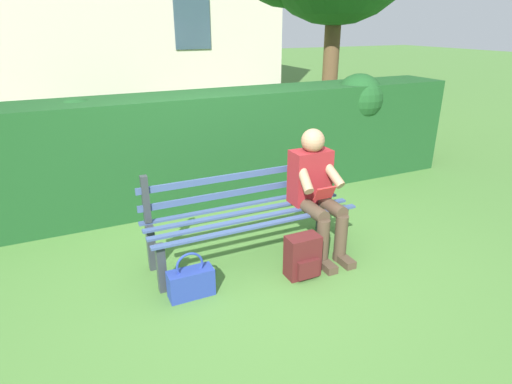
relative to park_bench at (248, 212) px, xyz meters
name	(u,v)px	position (x,y,z in m)	size (l,w,h in m)	color
ground	(252,257)	(0.00, 0.07, -0.44)	(60.00, 60.00, 0.00)	#477533
park_bench	(248,212)	(0.00, 0.00, 0.00)	(1.96, 0.54, 0.88)	#2D3338
person_seated	(316,189)	(-0.63, 0.17, 0.19)	(0.44, 0.73, 1.18)	maroon
hedge_backdrop	(226,142)	(-0.39, -1.54, 0.25)	(6.51, 0.81, 1.45)	#19471E
backpack	(303,257)	(-0.27, 0.55, -0.25)	(0.29, 0.24, 0.38)	#4C1919
handbag	(191,282)	(0.70, 0.42, -0.31)	(0.37, 0.15, 0.40)	navy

